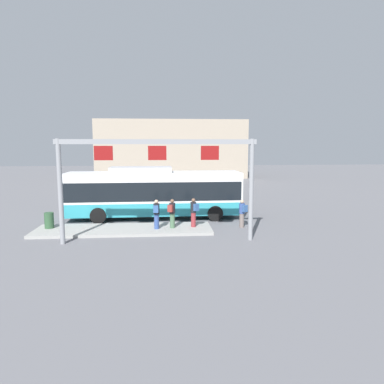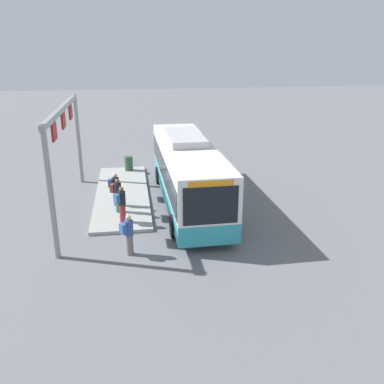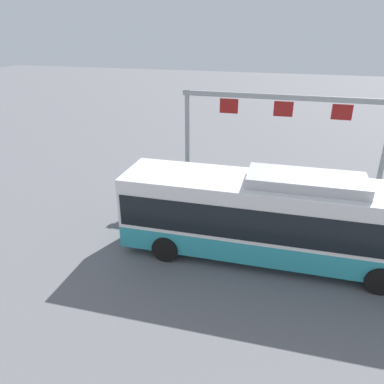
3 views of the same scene
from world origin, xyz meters
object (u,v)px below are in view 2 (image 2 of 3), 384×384
Objects in this scene: person_waiting_mid at (121,203)px; person_waiting_near at (117,194)px; bus_main at (188,169)px; trash_bin at (129,163)px; person_waiting_far at (115,188)px; person_boarding at (128,234)px.

person_waiting_near is at bearing 65.11° from person_waiting_mid.
bus_main is 12.76× the size of trash_bin.
person_waiting_mid is at bearing -75.82° from person_waiting_far.
person_waiting_far reaches higher than trash_bin.
bus_main is 6.87× the size of person_waiting_far.
trash_bin is (-7.02, 0.56, -0.44)m from person_waiting_near.
person_waiting_near is 1.00× the size of person_waiting_mid.
bus_main is at bearing 8.77° from person_waiting_far.
bus_main is 6.87× the size of person_waiting_near.
person_boarding reaches higher than trash_bin.
person_waiting_mid reaches higher than person_boarding.
trash_bin is at bearing 53.55° from person_waiting_mid.
bus_main is 6.87× the size of person_waiting_mid.
trash_bin is at bearing -154.16° from bus_main.
person_waiting_far is (-0.89, -0.13, 0.00)m from person_waiting_near.
person_waiting_mid is at bearing -2.44° from trash_bin.
person_waiting_far is 1.86× the size of trash_bin.
person_boarding is 1.00× the size of person_waiting_mid.
bus_main reaches higher than person_waiting_mid.
trash_bin is at bearing 112.68° from person_waiting_near.
person_boarding is 11.20m from trash_bin.
bus_main is 3.74m from person_waiting_far.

